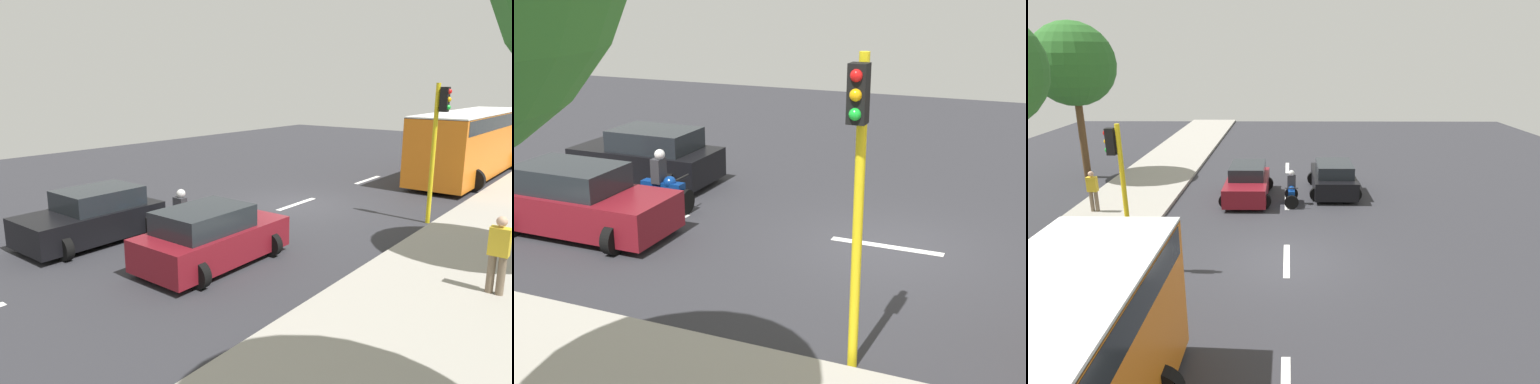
% 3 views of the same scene
% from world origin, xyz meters
% --- Properties ---
extents(ground_plane, '(40.00, 60.00, 0.10)m').
position_xyz_m(ground_plane, '(0.00, 0.00, -0.05)').
color(ground_plane, '#2D2D33').
extents(sidewalk, '(4.00, 60.00, 0.15)m').
position_xyz_m(sidewalk, '(7.00, 0.00, 0.07)').
color(sidewalk, '#9E998E').
rests_on(sidewalk, ground).
extents(lane_stripe_north, '(0.20, 2.40, 0.01)m').
position_xyz_m(lane_stripe_north, '(0.00, -6.00, 0.01)').
color(lane_stripe_north, white).
rests_on(lane_stripe_north, ground).
extents(lane_stripe_mid, '(0.20, 2.40, 0.01)m').
position_xyz_m(lane_stripe_mid, '(0.00, 0.00, 0.01)').
color(lane_stripe_mid, white).
rests_on(lane_stripe_mid, ground).
extents(lane_stripe_south, '(0.20, 2.40, 0.01)m').
position_xyz_m(lane_stripe_south, '(0.00, 6.00, 0.01)').
color(lane_stripe_south, white).
rests_on(lane_stripe_south, ground).
extents(lane_stripe_far_south, '(0.20, 2.40, 0.01)m').
position_xyz_m(lane_stripe_far_south, '(0.00, 12.00, 0.01)').
color(lane_stripe_far_south, white).
rests_on(lane_stripe_far_south, ground).
extents(car_black, '(2.33, 3.99, 1.52)m').
position_xyz_m(car_black, '(-2.17, -7.28, 0.71)').
color(car_black, black).
rests_on(car_black, ground).
extents(car_maroon, '(2.25, 4.05, 1.52)m').
position_xyz_m(car_maroon, '(1.80, -6.46, 0.71)').
color(car_maroon, maroon).
rests_on(car_maroon, ground).
extents(city_bus, '(3.20, 11.00, 3.16)m').
position_xyz_m(city_bus, '(3.45, 9.95, 1.85)').
color(city_bus, orange).
rests_on(city_bus, ground).
extents(motorcycle, '(0.60, 1.30, 1.53)m').
position_xyz_m(motorcycle, '(-0.19, -5.57, 0.64)').
color(motorcycle, black).
rests_on(motorcycle, ground).
extents(pedestrian_near_signal, '(0.40, 0.24, 1.69)m').
position_xyz_m(pedestrian_near_signal, '(7.89, -4.20, 1.06)').
color(pedestrian_near_signal, '#72604C').
rests_on(pedestrian_near_signal, sidewalk).
extents(traffic_light_corner, '(0.49, 0.24, 4.50)m').
position_xyz_m(traffic_light_corner, '(4.85, 0.66, 2.93)').
color(traffic_light_corner, yellow).
rests_on(traffic_light_corner, ground).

